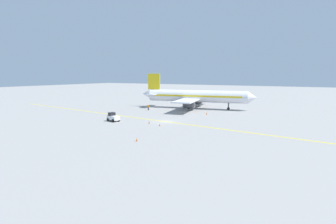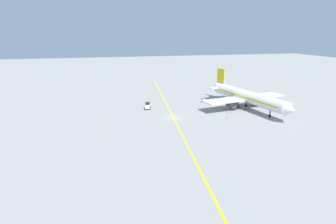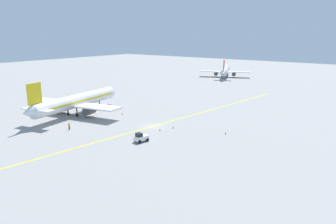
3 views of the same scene
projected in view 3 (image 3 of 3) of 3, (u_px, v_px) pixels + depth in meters
ground_plane at (153, 126)px, 78.91m from camera, size 400.00×400.00×0.00m
apron_yellow_centreline at (153, 126)px, 78.91m from camera, size 13.45×119.33×0.01m
airplane_at_gate at (76, 101)px, 89.23m from camera, size 28.48×35.40×10.60m
airplane_distant_taxiing at (225, 70)px, 166.81m from camera, size 24.92×30.28×9.54m
baggage_tug_white at (141, 138)px, 67.49m from camera, size 2.32×3.27×2.11m
ground_crew_worker at (69, 126)px, 75.91m from camera, size 0.31×0.56×1.68m
traffic_cone_near_nose at (160, 130)px, 75.26m from camera, size 0.32×0.32×0.55m
traffic_cone_mid_apron at (226, 133)px, 72.64m from camera, size 0.32×0.32×0.55m
traffic_cone_by_wingtip at (122, 114)px, 90.22m from camera, size 0.32×0.32×0.55m
traffic_cone_far_edge at (173, 127)px, 77.13m from camera, size 0.32×0.32×0.55m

